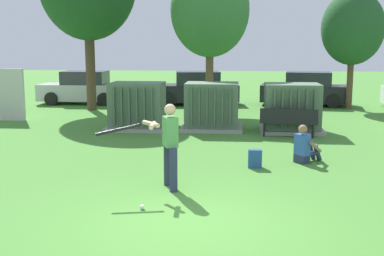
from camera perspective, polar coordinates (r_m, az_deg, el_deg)
ground_plane at (r=8.20m, az=-0.81°, el=-11.07°), size 96.00×96.00×0.00m
transformer_west at (r=17.09m, az=-6.35°, el=2.50°), size 2.10×1.70×1.62m
transformer_mid_west at (r=16.91m, az=2.33°, el=2.47°), size 2.10×1.70×1.62m
transformer_mid_east at (r=16.82m, az=11.53°, el=2.24°), size 2.10×1.70×1.62m
park_bench at (r=15.81m, az=11.18°, el=0.87°), size 1.83×0.60×0.92m
batter at (r=9.87m, az=-2.87°, el=-1.60°), size 1.57×0.89×1.74m
sports_ball at (r=8.89m, az=-5.83°, el=-9.14°), size 0.09×0.09×0.09m
seated_spectator at (r=12.52m, az=13.00°, el=-2.23°), size 0.76×0.71×0.96m
backpack at (r=11.82m, az=7.32°, el=-3.56°), size 0.32×0.27×0.44m
tree_center_left at (r=20.98m, az=2.09°, el=13.50°), size 3.29×3.29×6.28m
tree_center_right at (r=23.40m, az=18.18°, el=10.95°), size 2.76×2.76×5.28m
parked_car_leftmost at (r=25.04m, az=-12.52°, el=4.50°), size 4.21×1.94×1.62m
parked_car_left_of_center at (r=24.10m, az=0.41°, el=4.54°), size 4.39×2.33×1.62m
parked_car_right_of_center at (r=24.41m, az=13.09°, el=4.36°), size 4.39×2.35×1.62m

